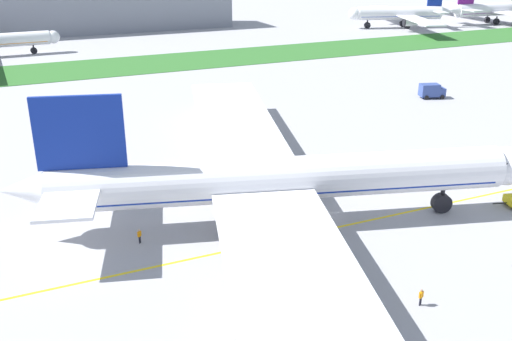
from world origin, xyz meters
TOP-DOWN VIEW (x-y plane):
  - ground_plane at (0.00, 0.00)m, footprint 600.00×600.00m
  - apron_taxi_line at (0.00, -3.31)m, footprint 280.00×0.36m
  - grass_median_strip at (0.00, 95.94)m, footprint 320.00×24.00m
  - airliner_foreground at (-4.86, 0.58)m, footprint 57.90×95.90m
  - ground_crew_wingwalker_port at (0.32, -19.15)m, footprint 0.54×0.38m
  - ground_crew_wingwalker_starboard at (-19.96, 2.07)m, footprint 0.48×0.47m
  - service_truck_baggage_loader at (48.80, 38.25)m, footprint 5.49×3.73m
  - parked_airliner_far_centre at (105.18, 124.25)m, footprint 38.19×59.77m
  - parked_airliner_far_right at (147.15, 119.11)m, footprint 48.11×76.52m
  - terminal_building at (-7.40, 161.01)m, footprint 113.43×20.00m

SIDE VIEW (x-z plane):
  - ground_plane at x=0.00m, z-range 0.00..0.00m
  - apron_taxi_line at x=0.00m, z-range 0.00..0.01m
  - grass_median_strip at x=0.00m, z-range 0.00..0.10m
  - ground_crew_wingwalker_port at x=0.32m, z-range 0.18..1.82m
  - ground_crew_wingwalker_starboard at x=-19.96m, z-range 0.18..1.82m
  - service_truck_baggage_loader at x=48.80m, z-range 0.10..3.05m
  - parked_airliner_far_centre at x=105.18m, z-range -2.47..12.83m
  - parked_airliner_far_right at x=147.15m, z-range -2.50..13.07m
  - airliner_foreground at x=-4.86m, z-range -2.53..13.25m
  - terminal_building at x=-7.40m, z-range 0.00..18.00m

